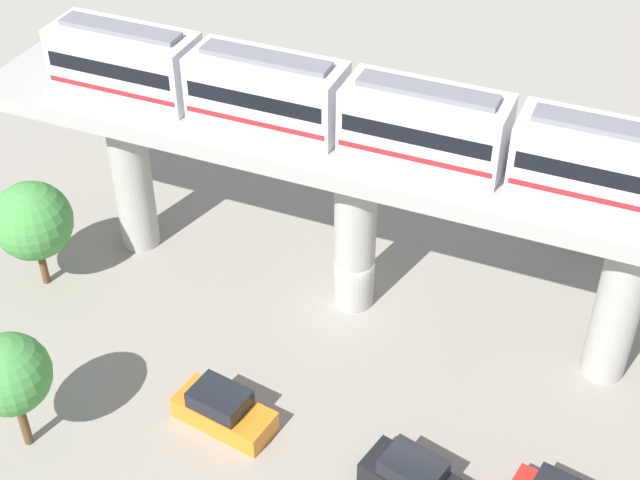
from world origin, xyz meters
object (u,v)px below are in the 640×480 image
(parked_car_orange, at_px, (223,410))
(tree_far_corner, at_px, (602,184))
(tree_near_viaduct, at_px, (9,375))
(parked_car_black, at_px, (415,479))
(tree_mid_lot, at_px, (33,221))
(train, at_px, (344,108))

(parked_car_orange, bearing_deg, tree_far_corner, -24.11)
(tree_near_viaduct, distance_m, tree_far_corner, 28.65)
(parked_car_orange, distance_m, parked_car_black, 8.30)
(parked_car_black, relative_size, tree_near_viaduct, 0.81)
(tree_mid_lot, bearing_deg, train, -71.59)
(tree_near_viaduct, distance_m, tree_mid_lot, 9.98)
(tree_far_corner, bearing_deg, train, 131.07)
(parked_car_black, xyz_separation_m, tree_mid_lot, (4.78, 20.33, 2.96))
(tree_far_corner, bearing_deg, parked_car_black, 169.34)
(tree_mid_lot, bearing_deg, tree_near_viaduct, -148.31)
(tree_near_viaduct, xyz_separation_m, tree_far_corner, (21.87, -18.51, -0.30))
(parked_car_orange, bearing_deg, parked_car_black, -82.66)
(parked_car_orange, relative_size, tree_mid_lot, 0.79)
(tree_mid_lot, bearing_deg, parked_car_orange, -110.65)
(parked_car_orange, distance_m, tree_near_viaduct, 8.47)
(tree_near_viaduct, bearing_deg, tree_far_corner, -40.23)
(train, height_order, tree_mid_lot, train)
(parked_car_black, bearing_deg, train, 49.59)
(tree_far_corner, bearing_deg, tree_mid_lot, 119.41)
(tree_near_viaduct, bearing_deg, train, -32.64)
(parked_car_orange, distance_m, tree_mid_lot, 13.19)
(train, height_order, tree_near_viaduct, train)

